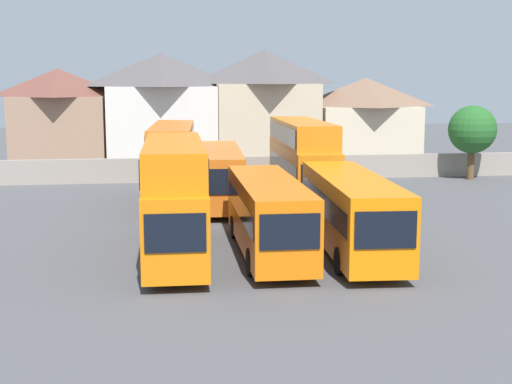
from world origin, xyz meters
name	(u,v)px	position (x,y,z in m)	size (l,w,h in m)	color
ground	(225,192)	(0.00, 18.00, 0.00)	(140.00, 140.00, 0.00)	#4C4C4F
depot_boundary_wall	(217,169)	(0.00, 23.41, 0.90)	(56.00, 0.50, 1.80)	gray
bus_1	(174,193)	(-3.90, 0.34, 2.81)	(2.79, 11.26, 4.99)	orange
bus_2	(268,212)	(0.14, 0.21, 1.88)	(2.75, 10.97, 3.29)	orange
bus_3	(351,209)	(3.80, 0.07, 1.95)	(3.28, 11.82, 3.40)	orange
bus_4	(173,160)	(-3.61, 13.83, 2.73)	(3.31, 11.85, 4.83)	orange
bus_5	(219,173)	(-0.81, 13.03, 1.95)	(3.28, 11.96, 3.41)	orange
bus_6	(302,156)	(4.49, 13.79, 2.83)	(2.92, 11.65, 5.02)	orange
house_terrace_left	(60,117)	(-12.68, 33.52, 4.34)	(8.16, 6.69, 8.50)	#9E7A60
house_terrace_centre	(162,109)	(-3.96, 32.93, 5.00)	(9.59, 8.01, 9.80)	silver
house_terrace_right	(264,107)	(5.00, 32.54, 5.17)	(9.16, 7.78, 10.13)	#C6B293
house_terrace_far_right	(365,120)	(14.34, 33.09, 3.94)	(9.34, 6.64, 7.72)	beige
tree_left_of_lot	(472,130)	(19.22, 21.41, 3.78)	(3.63, 3.63, 5.64)	brown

